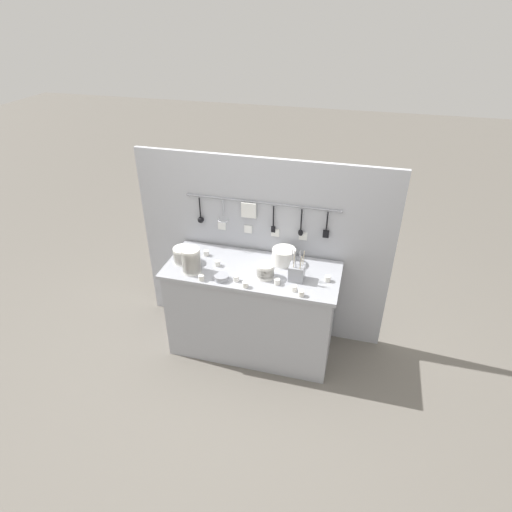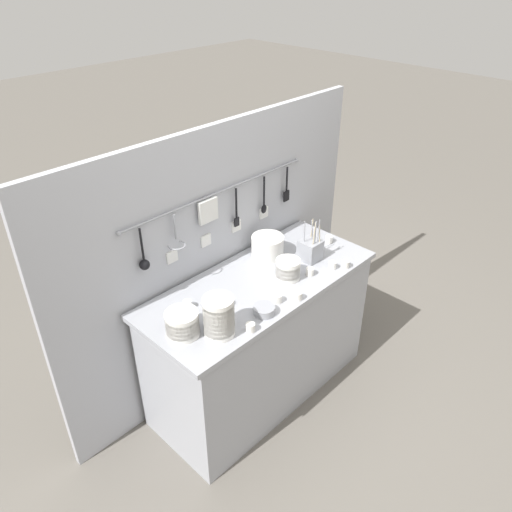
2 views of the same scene
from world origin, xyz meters
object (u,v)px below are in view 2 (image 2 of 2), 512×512
cup_mid_row (298,296)px  cup_by_caddy (250,328)px  cup_centre (278,299)px  plate_stack (268,246)px  bowl_stack_wide_centre (219,317)px  cup_front_right (345,264)px  cup_edge_near (226,303)px  cup_edge_far (332,265)px  bowl_stack_short_front (288,269)px  bowl_stack_back_corner (182,324)px  cup_front_left (187,304)px  cup_back_left (329,239)px  cup_back_right (310,272)px  cutlery_caddy (310,250)px  steel_mixing_bowl (264,310)px

cup_mid_row → cup_by_caddy: (-0.36, 0.00, 0.00)m
cup_centre → plate_stack: bearing=49.5°
bowl_stack_wide_centre → cup_front_right: (0.92, -0.10, -0.08)m
cup_edge_near → cup_edge_far: bearing=-15.4°
bowl_stack_short_front → bowl_stack_back_corner: (-0.73, 0.05, 0.01)m
cup_centre → cup_front_left: size_ratio=1.00×
bowl_stack_short_front → cup_front_left: bowl_stack_short_front is taller
cup_mid_row → cup_back_left: same height
cup_mid_row → bowl_stack_wide_centre: bearing=168.6°
cup_centre → cup_back_right: (0.32, 0.04, 0.00)m
bowl_stack_short_front → cup_by_caddy: size_ratio=3.01×
cup_mid_row → cup_centre: size_ratio=1.00×
cup_front_left → cup_centre: bearing=-39.8°
cup_edge_near → bowl_stack_back_corner: bearing=-177.7°
cutlery_caddy → cup_mid_row: (-0.36, -0.21, -0.04)m
bowl_stack_wide_centre → cup_front_left: size_ratio=4.54×
cup_edge_far → cup_by_caddy: 0.74m
cup_front_left → cup_back_right: bearing=-21.2°
cup_back_left → cup_edge_far: size_ratio=1.00×
plate_stack → cutlery_caddy: 0.26m
cup_back_left → cup_back_right: 0.40m
cup_back_left → cup_edge_near: bearing=-179.3°
bowl_stack_back_corner → cup_back_right: bearing=-8.4°
cup_front_right → steel_mixing_bowl: bearing=175.7°
bowl_stack_short_front → bowl_stack_wide_centre: size_ratio=0.66×
cup_edge_near → cup_by_caddy: bearing=-102.4°
plate_stack → steel_mixing_bowl: size_ratio=1.72×
steel_mixing_bowl → cutlery_caddy: bearing=15.6°
cup_edge_far → cup_edge_near: bearing=164.6°
cup_centre → cup_front_left: 0.48m
cup_front_left → plate_stack: bearing=4.6°
cup_front_right → cup_back_right: bearing=154.1°
plate_stack → cutlery_caddy: cutlery_caddy is taller
cup_by_caddy → plate_stack: bearing=36.3°
cup_mid_row → cup_edge_far: size_ratio=1.00×
bowl_stack_wide_centre → cup_front_left: (0.02, 0.27, -0.08)m
cup_by_caddy → cup_front_left: bearing=105.0°
cup_back_left → cup_edge_near: 0.92m
steel_mixing_bowl → cup_by_caddy: bearing=-162.0°
bowl_stack_short_front → cutlery_caddy: cutlery_caddy is taller
cup_edge_far → cup_front_right: same height
cup_mid_row → cup_back_left: bearing=22.2°
steel_mixing_bowl → cup_front_left: (-0.25, 0.32, 0.00)m
bowl_stack_wide_centre → cup_mid_row: bowl_stack_wide_centre is taller
steel_mixing_bowl → cup_centre: cup_centre is taller
cutlery_caddy → cup_centre: cutlery_caddy is taller
bowl_stack_short_front → bowl_stack_wide_centre: bearing=-172.7°
bowl_stack_back_corner → cup_edge_near: bearing=2.3°
bowl_stack_wide_centre → plate_stack: 0.77m
bowl_stack_short_front → cup_back_right: 0.14m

